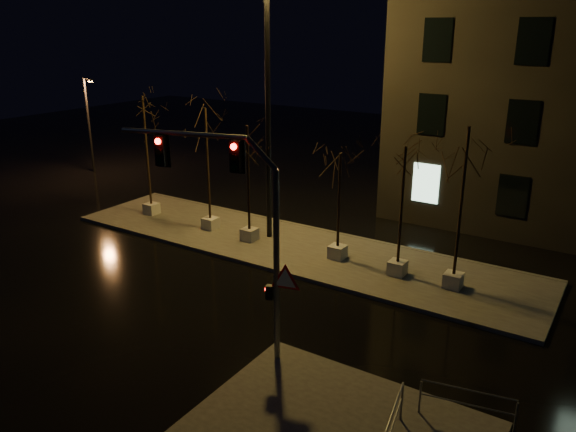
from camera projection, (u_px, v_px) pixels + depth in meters
The scene contains 14 objects.
ground at pixel (200, 300), 20.28m from camera, with size 90.00×90.00×0.00m, color black.
median at pixel (289, 246), 25.03m from camera, with size 22.00×5.00×0.15m, color #47453F.
sidewalk_corner at pixel (339, 431), 13.63m from camera, with size 7.00×5.00×0.15m, color #47453F.
tree_0 at pixel (145, 123), 27.61m from camera, with size 1.80×1.80×6.20m.
tree_1 at pixel (206, 136), 25.55m from camera, with size 1.80×1.80×5.92m.
tree_2 at pixel (248, 152), 24.25m from camera, with size 1.80×1.80×5.36m.
tree_3 at pixel (340, 177), 22.47m from camera, with size 1.80×1.80×4.60m.
tree_4 at pixel (404, 176), 20.78m from camera, with size 1.80×1.80×5.24m.
tree_5 at pixel (465, 164), 19.46m from camera, with size 1.80×1.80×6.20m.
traffic_signal_mast at pixel (240, 216), 15.48m from camera, with size 5.23×1.34×6.55m.
streetlight_main at pixel (268, 90), 23.86m from camera, with size 2.88×0.73×11.53m.
streetlight_far at pixel (89, 121), 36.97m from camera, with size 1.21×0.47×6.24m.
guard_rail_a at pixel (467, 401), 13.59m from camera, with size 2.25×0.47×0.99m.
guard_rail_b at pixel (392, 424), 12.72m from camera, with size 0.47×2.27×1.09m.
Camera 1 is at (12.51, -13.61, 9.44)m, focal length 35.00 mm.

